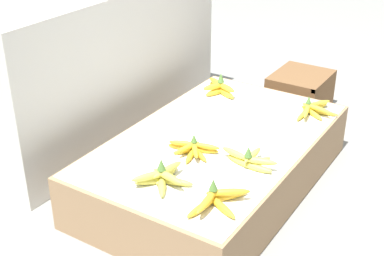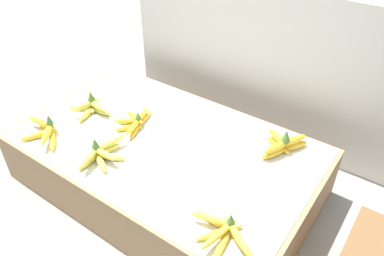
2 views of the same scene
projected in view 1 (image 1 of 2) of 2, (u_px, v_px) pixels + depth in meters
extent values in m
plane|color=gray|center=(216.00, 184.00, 2.46)|extent=(10.00, 10.00, 0.00)
cube|color=#997551|center=(216.00, 162.00, 2.40)|extent=(1.27, 0.77, 0.24)
cube|color=silver|center=(217.00, 138.00, 2.35)|extent=(1.23, 0.75, 0.00)
cube|color=beige|center=(101.00, 64.00, 2.76)|extent=(1.50, 0.44, 0.78)
cube|color=brown|center=(300.00, 93.00, 3.12)|extent=(0.35, 0.30, 0.23)
cube|color=#4E3520|center=(325.00, 81.00, 3.00)|extent=(0.35, 0.02, 0.02)
ellipsoid|color=gold|center=(202.00, 207.00, 1.86)|extent=(0.16, 0.05, 0.03)
ellipsoid|color=gold|center=(222.00, 207.00, 1.86)|extent=(0.09, 0.16, 0.03)
ellipsoid|color=gold|center=(228.00, 196.00, 1.92)|extent=(0.14, 0.12, 0.03)
ellipsoid|color=gold|center=(207.00, 201.00, 1.84)|extent=(0.16, 0.05, 0.03)
ellipsoid|color=gold|center=(228.00, 192.00, 1.89)|extent=(0.12, 0.14, 0.03)
cone|color=#4C7533|center=(213.00, 184.00, 1.87)|extent=(0.03, 0.03, 0.04)
ellipsoid|color=#DBCC4C|center=(257.00, 168.00, 2.09)|extent=(0.03, 0.13, 0.03)
ellipsoid|color=#DBCC4C|center=(257.00, 162.00, 2.13)|extent=(0.13, 0.08, 0.03)
ellipsoid|color=#DBCC4C|center=(249.00, 158.00, 2.16)|extent=(0.13, 0.08, 0.03)
ellipsoid|color=#DBCC4C|center=(240.00, 161.00, 2.14)|extent=(0.06, 0.13, 0.03)
ellipsoid|color=#DBCC4C|center=(260.00, 161.00, 2.08)|extent=(0.06, 0.13, 0.03)
ellipsoid|color=#DBCC4C|center=(253.00, 155.00, 2.13)|extent=(0.13, 0.03, 0.03)
ellipsoid|color=#DBCC4C|center=(235.00, 153.00, 2.14)|extent=(0.06, 0.13, 0.03)
cone|color=#4C7533|center=(248.00, 152.00, 2.08)|extent=(0.03, 0.03, 0.04)
ellipsoid|color=gold|center=(304.00, 114.00, 2.53)|extent=(0.17, 0.02, 0.02)
ellipsoid|color=gold|center=(312.00, 113.00, 2.54)|extent=(0.11, 0.15, 0.02)
ellipsoid|color=gold|center=(320.00, 112.00, 2.55)|extent=(0.05, 0.17, 0.02)
ellipsoid|color=gold|center=(315.00, 107.00, 2.60)|extent=(0.16, 0.09, 0.02)
ellipsoid|color=gold|center=(307.00, 110.00, 2.52)|extent=(0.17, 0.07, 0.02)
ellipsoid|color=gold|center=(317.00, 108.00, 2.53)|extent=(0.05, 0.17, 0.02)
ellipsoid|color=gold|center=(316.00, 104.00, 2.58)|extent=(0.15, 0.11, 0.02)
cone|color=#4C7533|center=(309.00, 100.00, 2.55)|extent=(0.03, 0.03, 0.04)
ellipsoid|color=gold|center=(154.00, 181.00, 2.01)|extent=(0.13, 0.12, 0.03)
ellipsoid|color=gold|center=(162.00, 186.00, 1.98)|extent=(0.14, 0.11, 0.03)
ellipsoid|color=gold|center=(174.00, 182.00, 2.00)|extent=(0.07, 0.15, 0.03)
ellipsoid|color=gold|center=(167.00, 175.00, 2.04)|extent=(0.15, 0.04, 0.03)
ellipsoid|color=gold|center=(151.00, 176.00, 1.99)|extent=(0.14, 0.10, 0.03)
ellipsoid|color=gold|center=(168.00, 176.00, 1.98)|extent=(0.06, 0.15, 0.03)
ellipsoid|color=gold|center=(167.00, 170.00, 2.02)|extent=(0.15, 0.05, 0.03)
cone|color=#4C7533|center=(161.00, 165.00, 1.98)|extent=(0.03, 0.03, 0.05)
ellipsoid|color=gold|center=(182.00, 147.00, 2.24)|extent=(0.05, 0.13, 0.02)
ellipsoid|color=gold|center=(187.00, 150.00, 2.22)|extent=(0.11, 0.09, 0.02)
ellipsoid|color=gold|center=(190.00, 155.00, 2.18)|extent=(0.13, 0.05, 0.02)
ellipsoid|color=gold|center=(199.00, 154.00, 2.19)|extent=(0.08, 0.12, 0.02)
ellipsoid|color=gold|center=(204.00, 150.00, 2.22)|extent=(0.07, 0.13, 0.02)
ellipsoid|color=gold|center=(183.00, 143.00, 2.23)|extent=(0.06, 0.13, 0.02)
ellipsoid|color=gold|center=(188.00, 147.00, 2.20)|extent=(0.13, 0.05, 0.02)
ellipsoid|color=gold|center=(195.00, 150.00, 2.17)|extent=(0.11, 0.09, 0.02)
ellipsoid|color=gold|center=(205.00, 146.00, 2.20)|extent=(0.05, 0.13, 0.02)
cone|color=#4C7533|center=(194.00, 138.00, 2.20)|extent=(0.03, 0.03, 0.04)
ellipsoid|color=gold|center=(216.00, 87.00, 2.81)|extent=(0.09, 0.12, 0.03)
ellipsoid|color=gold|center=(216.00, 92.00, 2.76)|extent=(0.13, 0.07, 0.03)
ellipsoid|color=gold|center=(226.00, 94.00, 2.74)|extent=(0.08, 0.13, 0.03)
ellipsoid|color=gold|center=(216.00, 82.00, 2.79)|extent=(0.09, 0.12, 0.03)
ellipsoid|color=gold|center=(214.00, 87.00, 2.74)|extent=(0.13, 0.08, 0.03)
ellipsoid|color=gold|center=(226.00, 88.00, 2.73)|extent=(0.08, 0.13, 0.03)
cone|color=#4C7533|center=(221.00, 78.00, 2.74)|extent=(0.04, 0.04, 0.05)
cube|color=white|center=(25.00, 4.00, 2.27)|extent=(0.28, 0.15, 0.02)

